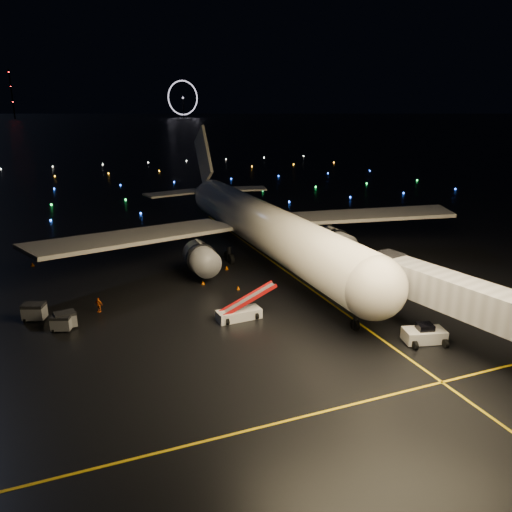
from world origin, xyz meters
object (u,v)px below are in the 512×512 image
(crew_c, at_px, (99,305))
(belt_loader, at_px, (239,304))
(pushback_tug, at_px, (424,333))
(baggage_cart_0, at_px, (62,323))
(baggage_cart_2, at_px, (34,312))
(baggage_cart_1, at_px, (65,320))
(airliner, at_px, (254,197))

(crew_c, bearing_deg, belt_loader, 10.65)
(pushback_tug, distance_m, crew_c, 32.87)
(baggage_cart_0, bearing_deg, crew_c, 61.83)
(belt_loader, relative_size, baggage_cart_2, 3.14)
(pushback_tug, bearing_deg, baggage_cart_0, 168.75)
(belt_loader, distance_m, baggage_cart_0, 17.32)
(belt_loader, height_order, baggage_cart_0, belt_loader)
(crew_c, bearing_deg, baggage_cart_1, -100.21)
(pushback_tug, bearing_deg, crew_c, 160.62)
(baggage_cart_1, bearing_deg, airliner, 21.54)
(baggage_cart_1, bearing_deg, baggage_cart_0, -137.53)
(pushback_tug, height_order, baggage_cart_0, pushback_tug)
(belt_loader, height_order, crew_c, belt_loader)
(airliner, distance_m, belt_loader, 23.18)
(pushback_tug, height_order, baggage_cart_1, pushback_tug)
(airliner, bearing_deg, crew_c, -150.95)
(crew_c, relative_size, baggage_cart_2, 0.77)
(pushback_tug, relative_size, crew_c, 2.31)
(baggage_cart_0, bearing_deg, baggage_cart_2, 144.85)
(airliner, height_order, baggage_cart_1, airliner)
(baggage_cart_0, xyz_separation_m, baggage_cart_2, (-2.50, 3.58, 0.11))
(pushback_tug, bearing_deg, belt_loader, 156.23)
(belt_loader, height_order, baggage_cart_2, belt_loader)
(pushback_tug, xyz_separation_m, baggage_cart_0, (-31.05, 14.94, -0.11))
(pushback_tug, bearing_deg, baggage_cart_1, 167.79)
(belt_loader, distance_m, crew_c, 14.98)
(baggage_cart_0, relative_size, baggage_cart_1, 0.94)
(belt_loader, bearing_deg, baggage_cart_0, 164.30)
(baggage_cart_0, height_order, baggage_cart_2, baggage_cart_2)
(airliner, height_order, baggage_cart_2, airliner)
(airliner, bearing_deg, baggage_cart_2, -156.91)
(pushback_tug, xyz_separation_m, baggage_cart_1, (-30.69, 15.40, -0.06))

